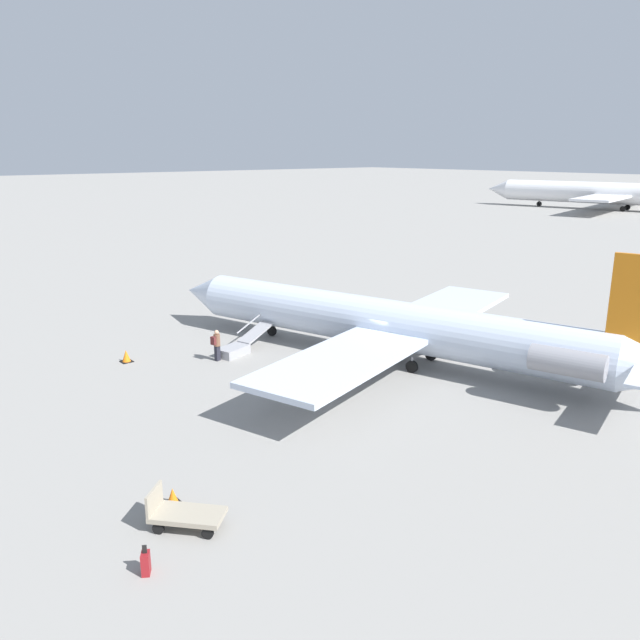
# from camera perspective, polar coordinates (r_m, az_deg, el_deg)

# --- Properties ---
(ground_plane) EXTENTS (600.00, 600.00, 0.00)m
(ground_plane) POSITION_cam_1_polar(r_m,az_deg,el_deg) (34.76, 5.69, -3.49)
(ground_plane) COLOR gray
(airplane_main) EXTENTS (29.83, 23.03, 6.90)m
(airplane_main) POSITION_cam_1_polar(r_m,az_deg,el_deg) (33.73, 7.19, -0.45)
(airplane_main) COLOR silver
(airplane_main) RESTS_ON ground
(airplane_taxiing_distant) EXTENTS (48.70, 37.44, 10.83)m
(airplane_taxiing_distant) POSITION_cam_1_polar(r_m,az_deg,el_deg) (135.26, 25.03, 10.47)
(airplane_taxiing_distant) COLOR white
(airplane_taxiing_distant) RESTS_ON ground
(boarding_stairs) EXTENTS (2.06, 4.14, 1.71)m
(boarding_stairs) POSITION_cam_1_polar(r_m,az_deg,el_deg) (35.58, -7.55, -2.47)
(boarding_stairs) COLOR #99999E
(boarding_stairs) RESTS_ON ground
(passenger) EXTENTS (0.41, 0.56, 1.74)m
(passenger) POSITION_cam_1_polar(r_m,az_deg,el_deg) (34.33, -9.44, -2.11)
(passenger) COLOR #23232D
(passenger) RESTS_ON ground
(luggage_cart) EXTENTS (2.39, 2.26, 1.22)m
(luggage_cart) POSITION_cam_1_polar(r_m,az_deg,el_deg) (20.21, -12.35, -16.92)
(luggage_cart) COLOR #9E937F
(luggage_cart) RESTS_ON ground
(suitcase) EXTENTS (0.42, 0.38, 0.88)m
(suitcase) POSITION_cam_1_polar(r_m,az_deg,el_deg) (18.68, -15.65, -20.61)
(suitcase) COLOR maroon
(suitcase) RESTS_ON ground
(traffic_cone_near_stairs) EXTENTS (0.61, 0.61, 0.67)m
(traffic_cone_near_stairs) POSITION_cam_1_polar(r_m,az_deg,el_deg) (35.51, -17.30, -3.19)
(traffic_cone_near_stairs) COLOR black
(traffic_cone_near_stairs) RESTS_ON ground
(traffic_cone_near_cart) EXTENTS (0.49, 0.49, 0.54)m
(traffic_cone_near_cart) POSITION_cam_1_polar(r_m,az_deg,el_deg) (21.57, -13.32, -15.43)
(traffic_cone_near_cart) COLOR black
(traffic_cone_near_cart) RESTS_ON ground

